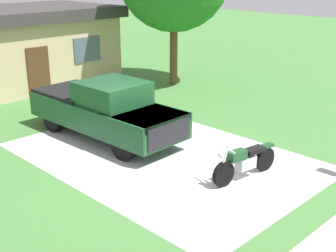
# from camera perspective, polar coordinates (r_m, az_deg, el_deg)

# --- Properties ---
(ground_plane) EXTENTS (80.00, 80.00, 0.00)m
(ground_plane) POSITION_cam_1_polar(r_m,az_deg,el_deg) (13.31, -0.69, -3.83)
(ground_plane) COLOR #447739
(driveway_pad) EXTENTS (5.92, 8.64, 0.01)m
(driveway_pad) POSITION_cam_1_polar(r_m,az_deg,el_deg) (13.31, -0.69, -3.82)
(driveway_pad) COLOR #B4B4B4
(driveway_pad) RESTS_ON ground
(motorcycle) EXTENTS (2.21, 0.70, 1.09)m
(motorcycle) POSITION_cam_1_polar(r_m,az_deg,el_deg) (11.98, 9.57, -4.38)
(motorcycle) COLOR black
(motorcycle) RESTS_ON ground
(pickup_truck) EXTENTS (2.18, 5.69, 1.90)m
(pickup_truck) POSITION_cam_1_polar(r_m,az_deg,el_deg) (14.70, -8.02, 2.19)
(pickup_truck) COLOR black
(pickup_truck) RESTS_ON ground
(neighbor_house) EXTENTS (9.60, 5.60, 3.50)m
(neighbor_house) POSITION_cam_1_polar(r_m,az_deg,el_deg) (22.09, -19.35, 9.25)
(neighbor_house) COLOR tan
(neighbor_house) RESTS_ON ground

